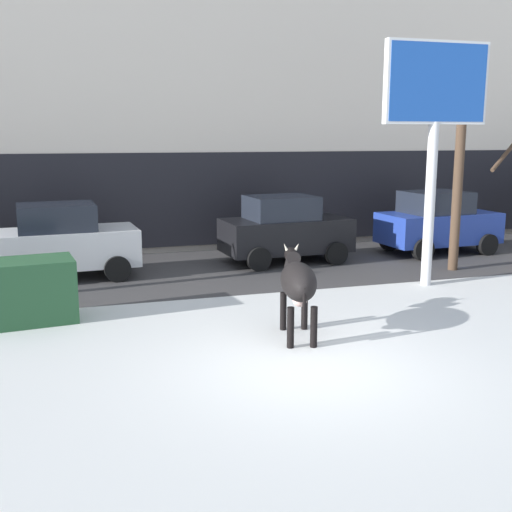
{
  "coord_description": "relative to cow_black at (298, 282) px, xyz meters",
  "views": [
    {
      "loc": [
        -3.44,
        -8.3,
        3.48
      ],
      "look_at": [
        0.15,
        3.34,
        1.1
      ],
      "focal_mm": 43.15,
      "sensor_mm": 36.0,
      "label": 1
    }
  ],
  "objects": [
    {
      "name": "pedestrian_by_cars",
      "position": [
        1.85,
        8.61,
        -0.11
      ],
      "size": [
        0.36,
        0.24,
        1.73
      ],
      "color": "#282833",
      "rests_on": "ground"
    },
    {
      "name": "car_blue_hatchback",
      "position": [
        6.87,
        6.19,
        -0.07
      ],
      "size": [
        3.6,
        2.1,
        1.86
      ],
      "color": "#233D9E",
      "rests_on": "ground"
    },
    {
      "name": "car_white_hatchback",
      "position": [
        -3.9,
        5.95,
        -0.07
      ],
      "size": [
        3.6,
        2.1,
        1.86
      ],
      "color": "white",
      "rests_on": "ground"
    },
    {
      "name": "cow_black",
      "position": [
        0.0,
        0.0,
        0.0
      ],
      "size": [
        0.89,
        1.94,
        1.54
      ],
      "color": "black",
      "rests_on": "ground"
    },
    {
      "name": "pedestrian_near_billboard",
      "position": [
        -2.53,
        8.61,
        -0.11
      ],
      "size": [
        0.36,
        0.24,
        1.73
      ],
      "color": "#282833",
      "rests_on": "ground"
    },
    {
      "name": "bare_tree_right_lot",
      "position": [
        5.89,
        3.98,
        1.9
      ],
      "size": [
        1.11,
        1.46,
        5.47
      ],
      "color": "#4C3828",
      "rests_on": "ground"
    },
    {
      "name": "billboard",
      "position": [
        4.3,
        2.7,
        3.32
      ],
      "size": [
        2.52,
        0.27,
        5.56
      ],
      "color": "silver",
      "rests_on": "ground"
    },
    {
      "name": "dumpster",
      "position": [
        -4.56,
        2.35,
        -0.39
      ],
      "size": [
        1.82,
        1.29,
        1.2
      ],
      "primitive_type": "cube",
      "rotation": [
        0.0,
        0.0,
        0.12
      ],
      "color": "#285633",
      "rests_on": "ground"
    },
    {
      "name": "car_black_hatchback",
      "position": [
        2.0,
        6.23,
        -0.07
      ],
      "size": [
        3.6,
        2.1,
        1.86
      ],
      "color": "black",
      "rests_on": "ground"
    },
    {
      "name": "ground_plane",
      "position": [
        -0.31,
        -1.4,
        -0.99
      ],
      "size": [
        120.0,
        120.0,
        0.0
      ],
      "primitive_type": "plane",
      "color": "white"
    },
    {
      "name": "building_facade",
      "position": [
        -0.31,
        11.58,
        5.49
      ],
      "size": [
        44.0,
        6.1,
        13.0
      ],
      "color": "beige",
      "rests_on": "ground"
    },
    {
      "name": "road_strip",
      "position": [
        -0.31,
        5.85,
        -0.99
      ],
      "size": [
        60.0,
        5.6,
        0.01
      ],
      "primitive_type": "cube",
      "color": "#423F3F",
      "rests_on": "ground"
    }
  ]
}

